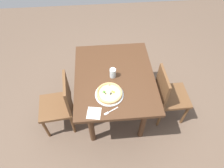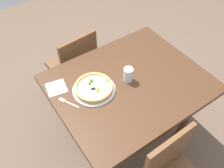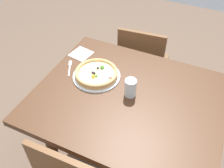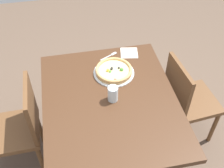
% 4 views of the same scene
% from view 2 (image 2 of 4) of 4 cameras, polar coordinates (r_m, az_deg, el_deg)
% --- Properties ---
extents(ground_plane, '(6.00, 6.00, 0.00)m').
position_cam_2_polar(ground_plane, '(2.41, 3.19, -11.66)').
color(ground_plane, brown).
extents(dining_table, '(1.14, 0.94, 0.76)m').
position_cam_2_polar(dining_table, '(1.88, 4.02, -1.72)').
color(dining_table, '#472B19').
rests_on(dining_table, ground).
extents(chair_far, '(0.44, 0.44, 0.86)m').
position_cam_2_polar(chair_far, '(2.37, -9.00, 4.58)').
color(chair_far, brown).
rests_on(chair_far, ground).
extents(plate, '(0.32, 0.32, 0.01)m').
position_cam_2_polar(plate, '(1.74, -4.35, -1.35)').
color(plate, silver).
rests_on(plate, dining_table).
extents(pizza, '(0.28, 0.28, 0.05)m').
position_cam_2_polar(pizza, '(1.72, -4.39, -0.80)').
color(pizza, tan).
rests_on(pizza, plate).
extents(fork, '(0.09, 0.15, 0.00)m').
position_cam_2_polar(fork, '(1.69, -10.73, -4.32)').
color(fork, silver).
rests_on(fork, dining_table).
extents(drinking_glass, '(0.07, 0.07, 0.12)m').
position_cam_2_polar(drinking_glass, '(1.76, 3.93, 2.26)').
color(drinking_glass, silver).
rests_on(drinking_glass, dining_table).
extents(napkin, '(0.16, 0.16, 0.00)m').
position_cam_2_polar(napkin, '(1.80, -13.24, -0.89)').
color(napkin, white).
rests_on(napkin, dining_table).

